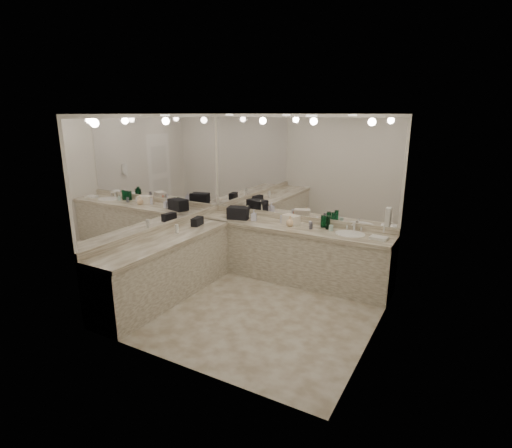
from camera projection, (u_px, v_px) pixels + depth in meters
The scene contains 36 objects.
floor at pixel (254, 309), 5.52m from camera, with size 3.20×3.20×0.00m, color beige.
ceiling at pixel (253, 114), 4.82m from camera, with size 3.20×3.20×0.00m, color white.
wall_back at pixel (299, 197), 6.43m from camera, with size 3.20×0.02×2.60m, color beige.
wall_left at pixel (160, 205), 5.92m from camera, with size 0.02×3.00×2.60m, color beige.
wall_right at pixel (379, 236), 4.42m from camera, with size 0.02×3.00×2.60m, color beige.
vanity_back_base at pixel (290, 254), 6.42m from camera, with size 3.20×0.60×0.84m, color beige.
vanity_back_top at pixel (290, 227), 6.29m from camera, with size 3.20×0.64×0.06m, color beige.
vanity_left_base at pixel (165, 270), 5.76m from camera, with size 0.60×2.40×0.84m, color beige.
vanity_left_top at pixel (164, 241), 5.64m from camera, with size 0.64×2.42×0.06m, color beige.
backsplash_back at pixel (298, 218), 6.51m from camera, with size 3.20×0.04×0.10m, color beige.
backsplash_left at pixel (162, 227), 6.00m from camera, with size 0.04×3.00×0.10m, color beige.
mirror_back at pixel (300, 168), 6.30m from camera, with size 3.12×0.01×1.55m, color white.
mirror_left at pixel (158, 173), 5.79m from camera, with size 0.01×2.92×1.55m, color white.
sink at pixel (350, 234), 5.85m from camera, with size 0.44×0.44×0.03m, color white.
faucet at pixel (354, 226), 6.00m from camera, with size 0.24×0.16×0.14m, color silver.
wall_phone at pixel (388, 217), 5.02m from camera, with size 0.06×0.10×0.24m, color white.
door at pixel (364, 272), 4.07m from camera, with size 0.02×0.82×2.10m, color white.
black_toiletry_bag at pixel (238, 213), 6.67m from camera, with size 0.35×0.22×0.20m, color black.
black_bag_spill at pixel (197, 221), 6.29m from camera, with size 0.11×0.24×0.13m, color black.
cream_cosmetic_case at pixel (291, 220), 6.34m from camera, with size 0.26×0.16×0.15m, color silver.
hand_towel at pixel (379, 238), 5.60m from camera, with size 0.23×0.15×0.04m, color white.
lotion_left at pixel (177, 229), 5.87m from camera, with size 0.05×0.05×0.13m, color white.
soap_bottle_a at pixel (248, 212), 6.70m from camera, with size 0.08×0.08×0.22m, color silver.
soap_bottle_b at pixel (254, 215), 6.55m from camera, with size 0.08×0.08×0.18m, color silver.
soap_bottle_c at pixel (290, 221), 6.23m from camera, with size 0.13×0.13×0.16m, color beige.
green_bottle_0 at pixel (328, 223), 6.06m from camera, with size 0.06×0.06×0.21m, color #094622.
green_bottle_1 at pixel (328, 222), 6.13m from camera, with size 0.07×0.07×0.18m, color #094622.
green_bottle_2 at pixel (323, 221), 6.17m from camera, with size 0.07×0.07×0.19m, color #094622.
amenity_bottle_0 at pixel (286, 219), 6.44m from camera, with size 0.04×0.04×0.11m, color #E57F66.
amenity_bottle_1 at pixel (310, 223), 6.27m from camera, with size 0.04×0.04×0.07m, color silver.
amenity_bottle_2 at pixel (311, 226), 6.09m from camera, with size 0.05×0.05×0.11m, color #3F3F4C.
amenity_bottle_3 at pixel (282, 219), 6.41m from camera, with size 0.05×0.05×0.13m, color silver.
amenity_bottle_4 at pixel (290, 220), 6.37m from camera, with size 0.05×0.05×0.13m, color #E57F66.
amenity_bottle_5 at pixel (235, 213), 6.75m from camera, with size 0.05×0.05×0.15m, color white.
amenity_bottle_6 at pixel (331, 228), 6.00m from camera, with size 0.07×0.07×0.09m, color silver.
amenity_bottle_7 at pixel (242, 215), 6.67m from camera, with size 0.04×0.04×0.12m, color #E0B28C.
Camera 1 is at (2.46, -4.35, 2.61)m, focal length 28.00 mm.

